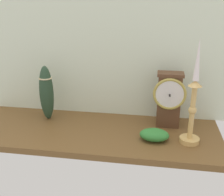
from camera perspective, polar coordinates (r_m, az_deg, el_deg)
ground_plane at (r=113.10cm, az=-4.10°, el=-7.01°), size 100.00×36.00×2.40cm
back_wall at (r=120.01cm, az=-2.45°, el=11.60°), size 120.00×2.00×65.00cm
mantel_clock at (r=113.33cm, az=11.49°, el=-0.11°), size 12.78×8.88×22.31cm
candlestick_tall_left at (r=101.32cm, az=16.10°, el=-1.45°), size 7.18×7.18×37.84cm
tall_ceramic_vase at (r=120.86cm, az=-13.15°, el=1.05°), size 5.85×5.85×23.41cm
ivy_sprig at (r=105.01cm, az=8.58°, el=-7.40°), size 10.79×7.56×4.36cm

